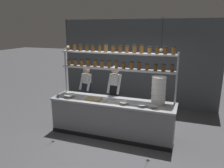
% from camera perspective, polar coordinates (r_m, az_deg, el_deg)
% --- Properties ---
extents(ground_plane, '(40.00, 40.00, 0.00)m').
position_cam_1_polar(ground_plane, '(5.80, 0.01, -12.97)').
color(ground_plane, '#4C4C51').
extents(back_wall, '(5.53, 0.12, 2.96)m').
position_cam_1_polar(back_wall, '(7.74, 6.54, 5.54)').
color(back_wall, '#4C5156').
rests_on(back_wall, ground_plane).
extents(prep_counter, '(3.13, 0.76, 0.92)m').
position_cam_1_polar(prep_counter, '(5.60, -0.00, -8.80)').
color(prep_counter, gray).
rests_on(prep_counter, ground_plane).
extents(spice_shelf_unit, '(3.01, 0.28, 2.28)m').
position_cam_1_polar(spice_shelf_unit, '(5.52, 1.16, 5.90)').
color(spice_shelf_unit, '#ADAFB5').
rests_on(spice_shelf_unit, ground_plane).
extents(chef_left, '(0.40, 0.33, 1.57)m').
position_cam_1_polar(chef_left, '(6.57, -6.62, -1.32)').
color(chef_left, black).
rests_on(chef_left, ground_plane).
extents(chef_center, '(0.39, 0.31, 1.70)m').
position_cam_1_polar(chef_center, '(5.96, 0.81, -2.00)').
color(chef_center, black).
rests_on(chef_center, ground_plane).
extents(container_stack, '(0.34, 0.34, 0.67)m').
position_cam_1_polar(container_stack, '(5.19, 12.07, -1.72)').
color(container_stack, white).
rests_on(container_stack, prep_counter).
extents(cutting_board, '(0.40, 0.26, 0.02)m').
position_cam_1_polar(cutting_board, '(5.52, -4.90, -3.94)').
color(cutting_board, '#A88456').
rests_on(cutting_board, prep_counter).
extents(prep_bowl_near_left, '(0.29, 0.29, 0.08)m').
position_cam_1_polar(prep_bowl_near_left, '(5.76, -10.95, -3.10)').
color(prep_bowl_near_left, silver).
rests_on(prep_bowl_near_left, prep_counter).
extents(prep_bowl_center_front, '(0.21, 0.21, 0.06)m').
position_cam_1_polar(prep_bowl_center_front, '(5.06, 7.94, -5.60)').
color(prep_bowl_center_front, '#B2B7BC').
rests_on(prep_bowl_center_front, prep_counter).
extents(prep_bowl_center_back, '(0.23, 0.23, 0.06)m').
position_cam_1_polar(prep_bowl_center_back, '(5.18, 3.19, -4.97)').
color(prep_bowl_center_back, silver).
rests_on(prep_bowl_center_back, prep_counter).
extents(prep_bowl_near_right, '(0.19, 0.19, 0.05)m').
position_cam_1_polar(prep_bowl_near_right, '(5.02, 10.62, -5.90)').
color(prep_bowl_near_right, '#B2B7BC').
rests_on(prep_bowl_near_right, prep_counter).
extents(serving_cup_front, '(0.08, 0.08, 0.09)m').
position_cam_1_polar(serving_cup_front, '(5.35, -1.90, -4.17)').
color(serving_cup_front, silver).
rests_on(serving_cup_front, prep_counter).
extents(serving_cup_by_board, '(0.08, 0.08, 0.09)m').
position_cam_1_polar(serving_cup_by_board, '(5.80, -13.83, -3.08)').
color(serving_cup_by_board, '#334C70').
rests_on(serving_cup_by_board, prep_counter).
extents(pendant_light_row, '(2.39, 0.07, 0.74)m').
position_cam_1_polar(pendant_light_row, '(5.17, -0.28, 9.73)').
color(pendant_light_row, black).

